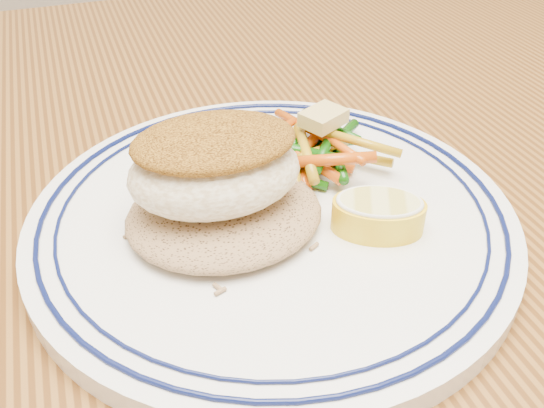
{
  "coord_description": "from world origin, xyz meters",
  "views": [
    {
      "loc": [
        -0.15,
        -0.33,
        0.99
      ],
      "look_at": [
        -0.05,
        -0.05,
        0.77
      ],
      "focal_mm": 40.0,
      "sensor_mm": 36.0,
      "label": 1
    }
  ],
  "objects_px": {
    "rice_pilaf": "(224,210)",
    "lemon_wedge": "(378,213)",
    "plate": "(272,218)",
    "dining_table": "(311,278)",
    "fish_fillet": "(215,165)",
    "vegetable_pile": "(307,149)"
  },
  "relations": [
    {
      "from": "dining_table",
      "to": "lemon_wedge",
      "type": "xyz_separation_m",
      "value": [
        0.0,
        -0.08,
        0.12
      ]
    },
    {
      "from": "dining_table",
      "to": "fish_fillet",
      "type": "distance_m",
      "value": 0.18
    },
    {
      "from": "rice_pilaf",
      "to": "fish_fillet",
      "type": "xyz_separation_m",
      "value": [
        -0.0,
        0.0,
        0.03
      ]
    },
    {
      "from": "plate",
      "to": "rice_pilaf",
      "type": "xyz_separation_m",
      "value": [
        -0.03,
        -0.0,
        0.02
      ]
    },
    {
      "from": "dining_table",
      "to": "rice_pilaf",
      "type": "relative_size",
      "value": 12.86
    },
    {
      "from": "fish_fillet",
      "to": "vegetable_pile",
      "type": "height_order",
      "value": "fish_fillet"
    },
    {
      "from": "dining_table",
      "to": "lemon_wedge",
      "type": "bearing_deg",
      "value": -88.54
    },
    {
      "from": "dining_table",
      "to": "vegetable_pile",
      "type": "distance_m",
      "value": 0.13
    },
    {
      "from": "rice_pilaf",
      "to": "lemon_wedge",
      "type": "distance_m",
      "value": 0.09
    },
    {
      "from": "vegetable_pile",
      "to": "lemon_wedge",
      "type": "bearing_deg",
      "value": -80.73
    },
    {
      "from": "rice_pilaf",
      "to": "lemon_wedge",
      "type": "height_order",
      "value": "same"
    },
    {
      "from": "plate",
      "to": "vegetable_pile",
      "type": "distance_m",
      "value": 0.06
    },
    {
      "from": "lemon_wedge",
      "to": "fish_fillet",
      "type": "bearing_deg",
      "value": 156.29
    },
    {
      "from": "rice_pilaf",
      "to": "dining_table",
      "type": "bearing_deg",
      "value": 31.35
    },
    {
      "from": "plate",
      "to": "fish_fillet",
      "type": "distance_m",
      "value": 0.06
    },
    {
      "from": "dining_table",
      "to": "plate",
      "type": "distance_m",
      "value": 0.13
    },
    {
      "from": "dining_table",
      "to": "plate",
      "type": "height_order",
      "value": "plate"
    },
    {
      "from": "plate",
      "to": "lemon_wedge",
      "type": "relative_size",
      "value": 4.48
    },
    {
      "from": "dining_table",
      "to": "rice_pilaf",
      "type": "height_order",
      "value": "rice_pilaf"
    },
    {
      "from": "rice_pilaf",
      "to": "lemon_wedge",
      "type": "relative_size",
      "value": 1.75
    },
    {
      "from": "plate",
      "to": "fish_fillet",
      "type": "relative_size",
      "value": 2.9
    },
    {
      "from": "dining_table",
      "to": "vegetable_pile",
      "type": "bearing_deg",
      "value": -156.77
    }
  ]
}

